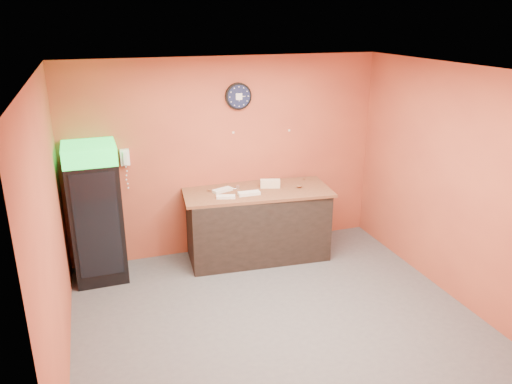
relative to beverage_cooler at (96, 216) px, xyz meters
name	(u,v)px	position (x,y,z in m)	size (l,w,h in m)	color
floor	(275,317)	(1.85, -1.61, -0.89)	(4.50, 4.50, 0.00)	#47474C
back_wall	(227,157)	(1.85, 0.39, 0.51)	(4.50, 0.02, 2.80)	#BA5334
left_wall	(51,232)	(-0.40, -1.61, 0.51)	(0.02, 4.00, 2.80)	#BA5334
right_wall	(451,183)	(4.10, -1.61, 0.51)	(0.02, 4.00, 2.80)	#BA5334
ceiling	(279,71)	(1.85, -1.61, 1.91)	(4.50, 4.00, 0.02)	white
beverage_cooler	(96,216)	(0.00, 0.00, 0.00)	(0.65, 0.66, 1.82)	black
prep_counter	(257,225)	(2.16, -0.04, -0.41)	(1.94, 0.86, 0.97)	black
wall_clock	(238,96)	(2.03, 0.36, 1.37)	(0.37, 0.06, 0.37)	black
wall_phone	(125,157)	(0.44, 0.34, 0.64)	(0.12, 0.10, 0.22)	white
butcher_paper	(257,191)	(2.16, -0.04, 0.10)	(2.04, 0.87, 0.04)	brown
sub_roll_stack	(270,184)	(2.37, 0.00, 0.18)	(0.29, 0.17, 0.12)	#F6DFBF
wrapped_sandwich_left	(226,197)	(1.66, -0.21, 0.14)	(0.25, 0.10, 0.04)	silver
wrapped_sandwich_mid	(249,193)	(1.99, -0.19, 0.14)	(0.30, 0.12, 0.04)	silver
wrapped_sandwich_right	(222,190)	(1.69, 0.06, 0.14)	(0.28, 0.11, 0.04)	silver
kitchen_tool	(238,187)	(1.92, 0.09, 0.15)	(0.06, 0.06, 0.06)	silver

